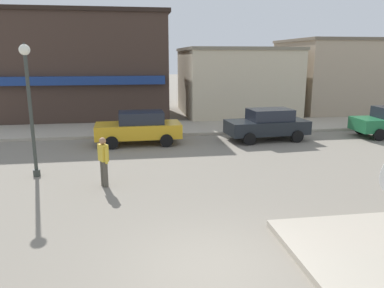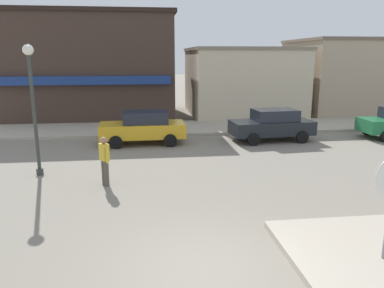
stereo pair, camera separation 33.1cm
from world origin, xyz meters
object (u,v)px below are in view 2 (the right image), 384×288
at_px(parked_car_nearest, 143,127).
at_px(parked_car_second, 272,124).
at_px(lamp_post, 32,91).
at_px(pedestrian_crossing_near, 105,160).

relative_size(parked_car_nearest, parked_car_second, 0.98).
distance_m(lamp_post, pedestrian_crossing_near, 3.50).
bearing_deg(lamp_post, parked_car_nearest, 50.63).
bearing_deg(pedestrian_crossing_near, parked_car_nearest, 78.26).
xyz_separation_m(lamp_post, pedestrian_crossing_near, (2.43, -1.41, -2.09)).
relative_size(parked_car_nearest, pedestrian_crossing_near, 2.51).
relative_size(lamp_post, parked_car_second, 1.10).
xyz_separation_m(lamp_post, parked_car_nearest, (3.65, 4.45, -2.15)).
xyz_separation_m(lamp_post, parked_car_second, (9.98, 4.33, -2.15)).
distance_m(lamp_post, parked_car_nearest, 6.14).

